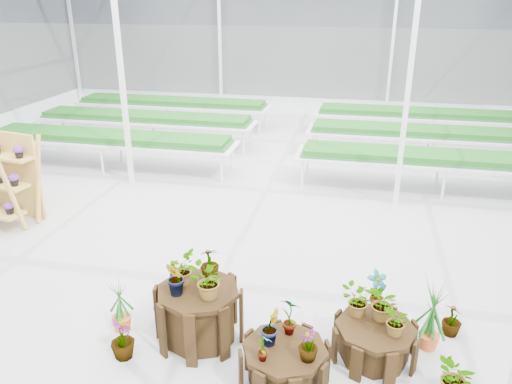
# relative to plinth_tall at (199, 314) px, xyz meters

# --- Properties ---
(ground_plane) EXTENTS (24.00, 24.00, 0.00)m
(ground_plane) POSITION_rel_plinth_tall_xyz_m (-0.32, 1.05, -0.37)
(ground_plane) COLOR gray
(ground_plane) RESTS_ON ground
(greenhouse_shell) EXTENTS (18.00, 24.00, 4.50)m
(greenhouse_shell) POSITION_rel_plinth_tall_xyz_m (-0.32, 1.05, 1.88)
(greenhouse_shell) COLOR white
(greenhouse_shell) RESTS_ON ground
(steel_frame) EXTENTS (18.00, 24.00, 4.50)m
(steel_frame) POSITION_rel_plinth_tall_xyz_m (-0.32, 1.05, 1.88)
(steel_frame) COLOR silver
(steel_frame) RESTS_ON ground
(nursery_benches) EXTENTS (16.00, 7.00, 0.84)m
(nursery_benches) POSITION_rel_plinth_tall_xyz_m (-0.32, 8.25, 0.05)
(nursery_benches) COLOR silver
(nursery_benches) RESTS_ON ground
(plinth_tall) EXTENTS (1.22, 1.22, 0.74)m
(plinth_tall) POSITION_rel_plinth_tall_xyz_m (0.00, 0.00, 0.00)
(plinth_tall) COLOR black
(plinth_tall) RESTS_ON ground
(plinth_mid) EXTENTS (1.31, 1.31, 0.52)m
(plinth_mid) POSITION_rel_plinth_tall_xyz_m (1.20, -0.60, -0.11)
(plinth_mid) COLOR black
(plinth_mid) RESTS_ON ground
(plinth_low) EXTENTS (1.33, 1.33, 0.45)m
(plinth_low) POSITION_rel_plinth_tall_xyz_m (2.20, 0.10, -0.14)
(plinth_low) COLOR black
(plinth_low) RESTS_ON ground
(nursery_plants) EXTENTS (4.64, 3.00, 1.22)m
(nursery_plants) POSITION_rel_plinth_tall_xyz_m (1.17, -0.03, 0.15)
(nursery_plants) COLOR #185217
(nursery_plants) RESTS_ON ground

